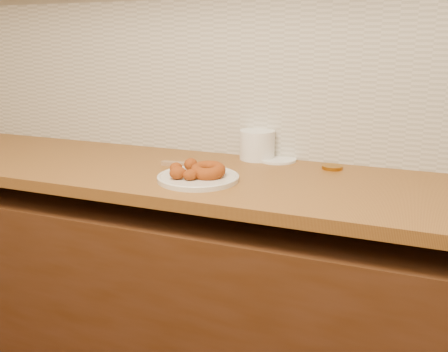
# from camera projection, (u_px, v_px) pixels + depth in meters

# --- Properties ---
(wall_back) EXTENTS (4.00, 0.02, 2.70)m
(wall_back) POSITION_uv_depth(u_px,v_px,m) (332.00, 39.00, 1.70)
(wall_back) COLOR #C3B291
(wall_back) RESTS_ON ground
(base_cabinet) EXTENTS (3.60, 0.60, 0.77)m
(base_cabinet) POSITION_uv_depth(u_px,v_px,m) (301.00, 320.00, 1.69)
(base_cabinet) COLOR #4A2919
(base_cabinet) RESTS_ON floor
(butcher_block) EXTENTS (2.30, 0.62, 0.04)m
(butcher_block) POSITION_uv_depth(u_px,v_px,m) (136.00, 170.00, 1.78)
(butcher_block) COLOR brown
(butcher_block) RESTS_ON base_cabinet
(backsplash) EXTENTS (3.60, 0.02, 0.60)m
(backsplash) POSITION_uv_depth(u_px,v_px,m) (329.00, 82.00, 1.73)
(backsplash) COLOR beige
(backsplash) RESTS_ON wall_back
(donut_plate) EXTENTS (0.27, 0.27, 0.02)m
(donut_plate) POSITION_uv_depth(u_px,v_px,m) (198.00, 178.00, 1.57)
(donut_plate) COLOR beige
(donut_plate) RESTS_ON butcher_block
(ring_donut) EXTENTS (0.14, 0.14, 0.05)m
(ring_donut) POSITION_uv_depth(u_px,v_px,m) (208.00, 170.00, 1.56)
(ring_donut) COLOR #8F3105
(ring_donut) RESTS_ON donut_plate
(fried_dough_chunks) EXTENTS (0.13, 0.17, 0.04)m
(fried_dough_chunks) POSITION_uv_depth(u_px,v_px,m) (184.00, 169.00, 1.57)
(fried_dough_chunks) COLOR #8F3105
(fried_dough_chunks) RESTS_ON donut_plate
(plastic_tub) EXTENTS (0.15, 0.15, 0.11)m
(plastic_tub) POSITION_uv_depth(u_px,v_px,m) (257.00, 145.00, 1.84)
(plastic_tub) COLOR white
(plastic_tub) RESTS_ON butcher_block
(tub_lid) EXTENTS (0.17, 0.17, 0.01)m
(tub_lid) POSITION_uv_depth(u_px,v_px,m) (277.00, 159.00, 1.83)
(tub_lid) COLOR white
(tub_lid) RESTS_ON butcher_block
(brass_jar_lid) EXTENTS (0.08, 0.08, 0.01)m
(brass_jar_lid) POSITION_uv_depth(u_px,v_px,m) (332.00, 167.00, 1.71)
(brass_jar_lid) COLOR #A66C17
(brass_jar_lid) RESTS_ON butcher_block
(wooden_utensil) EXTENTS (0.20, 0.04, 0.02)m
(wooden_utensil) POSITION_uv_depth(u_px,v_px,m) (187.00, 165.00, 1.73)
(wooden_utensil) COLOR #916D4A
(wooden_utensil) RESTS_ON butcher_block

